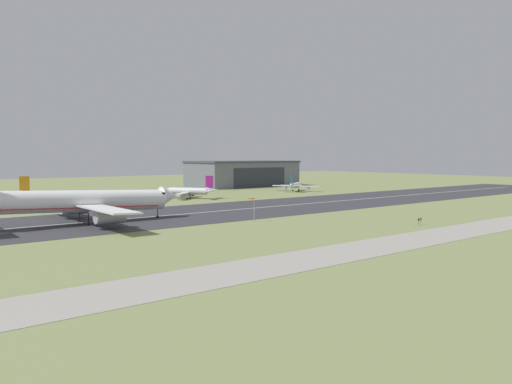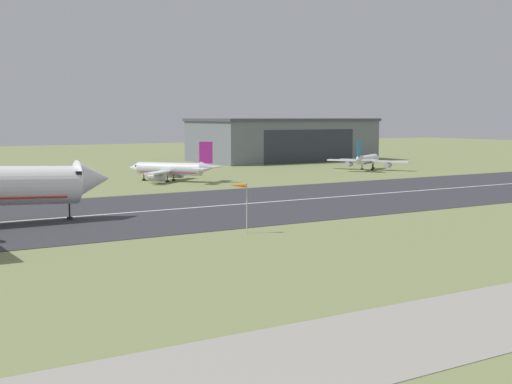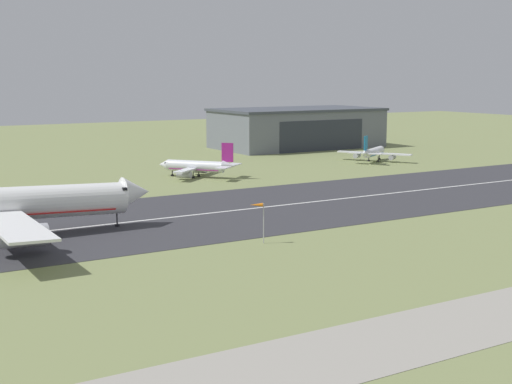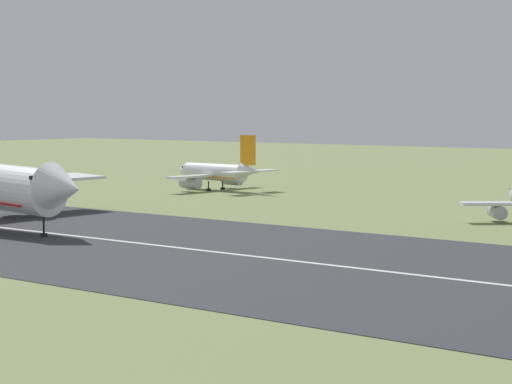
{
  "view_description": "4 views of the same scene",
  "coord_description": "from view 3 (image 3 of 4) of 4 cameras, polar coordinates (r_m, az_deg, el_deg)",
  "views": [
    {
      "loc": [
        -96.62,
        -26.14,
        17.44
      ],
      "look_at": [
        1.33,
        96.22,
        6.01
      ],
      "focal_mm": 35.0,
      "sensor_mm": 36.0,
      "label": 1
    },
    {
      "loc": [
        -62.87,
        -1.6,
        14.99
      ],
      "look_at": [
        1.03,
        99.94,
        2.35
      ],
      "focal_mm": 50.0,
      "sensor_mm": 36.0,
      "label": 2
    },
    {
      "loc": [
        -73.08,
        -18.3,
        26.38
      ],
      "look_at": [
        -6.91,
        92.67,
        5.29
      ],
      "focal_mm": 50.0,
      "sensor_mm": 36.0,
      "label": 3
    },
    {
      "loc": [
        58.46,
        25.07,
        14.69
      ],
      "look_at": [
        0.34,
        99.92,
        6.84
      ],
      "focal_mm": 70.0,
      "sensor_mm": 36.0,
      "label": 4
    }
  ],
  "objects": [
    {
      "name": "ground_plane",
      "position": [
        104.41,
        15.09,
        -5.69
      ],
      "size": [
        653.91,
        653.91,
        0.0
      ],
      "primitive_type": "plane",
      "color": "#7A8451"
    },
    {
      "name": "runway_strip",
      "position": [
        143.94,
        0.28,
        -1.28
      ],
      "size": [
        413.91,
        46.39,
        0.06
      ],
      "primitive_type": "cube",
      "color": "#333338",
      "rests_on": "ground_plane"
    },
    {
      "name": "runway_centreline",
      "position": [
        143.94,
        0.28,
        -1.26
      ],
      "size": [
        372.52,
        0.7,
        0.01
      ],
      "primitive_type": "cube",
      "color": "silver",
      "rests_on": "runway_strip"
    },
    {
      "name": "hangar_building",
      "position": [
        266.88,
        3.32,
        5.15
      ],
      "size": [
        60.79,
        32.6,
        14.52
      ],
      "color": "slate",
      "rests_on": "ground_plane"
    },
    {
      "name": "airplane_parked_centre",
      "position": [
        224.83,
        9.38,
        3.15
      ],
      "size": [
        19.54,
        21.35,
        8.59
      ],
      "color": "white",
      "rests_on": "ground_plane"
    },
    {
      "name": "airplane_parked_east",
      "position": [
        187.67,
        -4.78,
        2.05
      ],
      "size": [
        20.18,
        21.26,
        9.39
      ],
      "color": "silver",
      "rests_on": "ground_plane"
    },
    {
      "name": "windsock_pole",
      "position": [
        112.58,
        0.12,
        -1.26
      ],
      "size": [
        2.14,
        1.41,
        6.55
      ],
      "color": "#B7B7BC",
      "rests_on": "ground_plane"
    }
  ]
}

